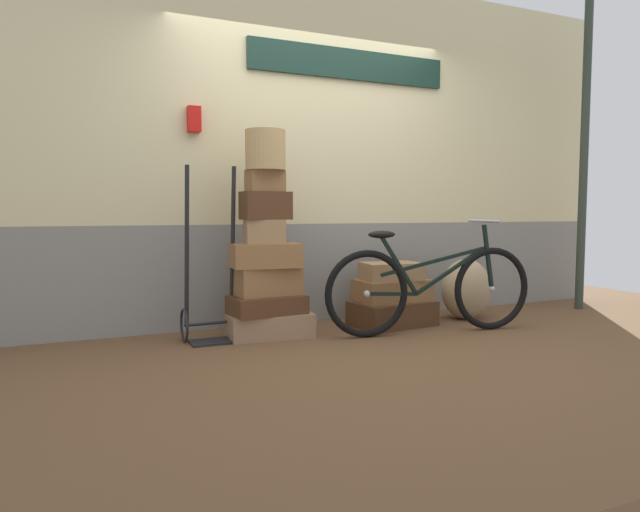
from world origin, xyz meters
TOP-DOWN VIEW (x-y plane):
  - ground at (0.00, 0.00)m, footprint 8.47×5.20m
  - station_building at (0.01, 0.85)m, footprint 6.47×0.74m
  - suitcase_0 at (-0.57, 0.29)m, footprint 0.66×0.40m
  - suitcase_1 at (-0.60, 0.28)m, footprint 0.59×0.38m
  - suitcase_2 at (-0.58, 0.32)m, footprint 0.51×0.31m
  - suitcase_3 at (-0.60, 0.30)m, footprint 0.55×0.35m
  - suitcase_4 at (-0.62, 0.27)m, footprint 0.31×0.21m
  - suitcase_5 at (-0.60, 0.29)m, footprint 0.37×0.22m
  - suitcase_6 at (-0.59, 0.32)m, footprint 0.30×0.19m
  - suitcase_7 at (0.53, 0.28)m, footprint 0.72×0.51m
  - suitcase_8 at (0.54, 0.32)m, footprint 0.61×0.39m
  - suitcase_9 at (0.53, 0.30)m, footprint 0.52×0.38m
  - wicker_basket at (-0.59, 0.30)m, footprint 0.31×0.31m
  - luggage_trolley at (-1.01, 0.36)m, footprint 0.43×0.35m
  - burlap_sack at (1.29, 0.27)m, footprint 0.46×0.39m
  - bicycle at (0.64, -0.11)m, footprint 1.76×0.46m

SIDE VIEW (x-z plane):
  - ground at x=0.00m, z-range -0.06..0.00m
  - suitcase_0 at x=-0.57m, z-range 0.00..0.18m
  - suitcase_7 at x=0.53m, z-range 0.00..0.21m
  - suitcase_1 at x=-0.60m, z-range 0.18..0.32m
  - burlap_sack at x=1.29m, z-range 0.00..0.54m
  - suitcase_8 at x=0.54m, z-range 0.21..0.39m
  - luggage_trolley at x=-1.01m, z-range -0.33..0.98m
  - bicycle at x=0.64m, z-range -0.09..0.81m
  - suitcase_2 at x=-0.58m, z-range 0.32..0.54m
  - suitcase_9 at x=0.53m, z-range 0.39..0.54m
  - suitcase_3 at x=-0.60m, z-range 0.54..0.73m
  - suitcase_4 at x=-0.62m, z-range 0.73..0.91m
  - suitcase_5 at x=-0.60m, z-range 0.91..1.12m
  - suitcase_6 at x=-0.59m, z-range 1.12..1.28m
  - wicker_basket at x=-0.59m, z-range 1.28..1.58m
  - station_building at x=0.01m, z-range 0.00..3.03m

